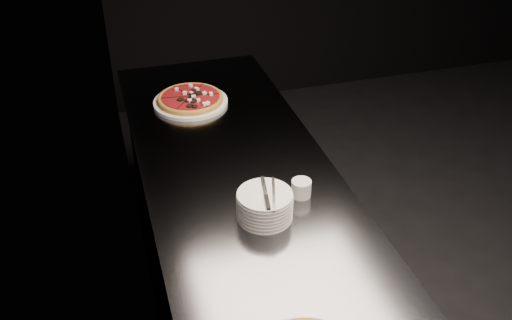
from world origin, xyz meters
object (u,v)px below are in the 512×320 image
object	(u,v)px
pizza_tomato	(190,100)
plate_stack	(265,205)
ramekin	(301,188)
counter	(249,280)
cutlery	(268,195)

from	to	relation	value
pizza_tomato	plate_stack	bearing A→B (deg)	-84.73
ramekin	counter	bearing A→B (deg)	155.13
counter	plate_stack	xyz separation A→B (m)	(0.01, -0.16, 0.51)
pizza_tomato	ramekin	world-z (taller)	ramekin
pizza_tomato	cutlery	xyz separation A→B (m)	(0.09, -0.92, 0.08)
cutlery	ramekin	xyz separation A→B (m)	(0.16, 0.10, -0.07)
ramekin	plate_stack	bearing A→B (deg)	-153.84
pizza_tomato	ramekin	distance (m)	0.86
counter	ramekin	bearing A→B (deg)	-24.87
plate_stack	ramekin	distance (m)	0.18
pizza_tomato	plate_stack	distance (m)	0.91
plate_stack	cutlery	xyz separation A→B (m)	(0.01, -0.01, 0.05)
counter	cutlery	world-z (taller)	cutlery
pizza_tomato	cutlery	distance (m)	0.93
pizza_tomato	plate_stack	world-z (taller)	plate_stack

